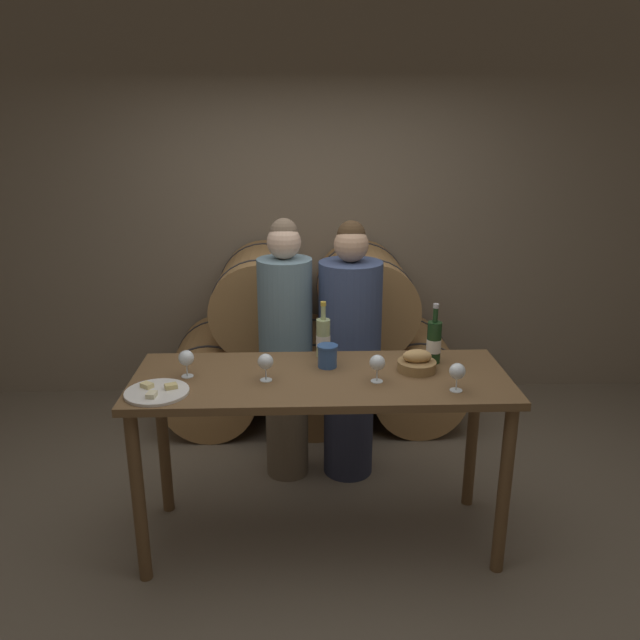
% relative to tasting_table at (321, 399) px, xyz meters
% --- Properties ---
extents(ground_plane, '(10.00, 10.00, 0.00)m').
position_rel_tasting_table_xyz_m(ground_plane, '(0.00, 0.00, -0.82)').
color(ground_plane, '#726654').
extents(stone_wall_back, '(10.00, 0.12, 3.20)m').
position_rel_tasting_table_xyz_m(stone_wall_back, '(0.00, 2.05, 0.78)').
color(stone_wall_back, gray).
rests_on(stone_wall_back, ground_plane).
extents(barrel_stack, '(2.17, 0.90, 1.29)m').
position_rel_tasting_table_xyz_m(barrel_stack, '(0.00, 1.48, -0.24)').
color(barrel_stack, '#A87A47').
rests_on(barrel_stack, ground_plane).
extents(tasting_table, '(1.88, 0.70, 0.95)m').
position_rel_tasting_table_xyz_m(tasting_table, '(0.00, 0.00, 0.00)').
color(tasting_table, brown).
rests_on(tasting_table, ground_plane).
extents(person_left, '(0.32, 0.32, 1.64)m').
position_rel_tasting_table_xyz_m(person_left, '(-0.19, 0.68, 0.01)').
color(person_left, '#756651').
rests_on(person_left, ground_plane).
extents(person_right, '(0.38, 0.38, 1.62)m').
position_rel_tasting_table_xyz_m(person_right, '(0.20, 0.68, -0.01)').
color(person_right, '#2D334C').
rests_on(person_right, ground_plane).
extents(wine_bottle_red, '(0.08, 0.08, 0.32)m').
position_rel_tasting_table_xyz_m(wine_bottle_red, '(0.60, 0.17, 0.24)').
color(wine_bottle_red, '#193819').
rests_on(wine_bottle_red, tasting_table).
extents(wine_bottle_white, '(0.08, 0.08, 0.31)m').
position_rel_tasting_table_xyz_m(wine_bottle_white, '(0.02, 0.28, 0.23)').
color(wine_bottle_white, '#ADBC7F').
rests_on(wine_bottle_white, tasting_table).
extents(blue_crock, '(0.11, 0.11, 0.12)m').
position_rel_tasting_table_xyz_m(blue_crock, '(0.04, 0.12, 0.19)').
color(blue_crock, '#335693').
rests_on(blue_crock, tasting_table).
extents(bread_basket, '(0.20, 0.20, 0.11)m').
position_rel_tasting_table_xyz_m(bread_basket, '(0.49, 0.06, 0.17)').
color(bread_basket, olive).
rests_on(bread_basket, tasting_table).
extents(cheese_plate, '(0.30, 0.30, 0.04)m').
position_rel_tasting_table_xyz_m(cheese_plate, '(-0.78, -0.18, 0.13)').
color(cheese_plate, white).
rests_on(cheese_plate, tasting_table).
extents(wine_glass_far_left, '(0.08, 0.08, 0.14)m').
position_rel_tasting_table_xyz_m(wine_glass_far_left, '(-0.67, 0.02, 0.22)').
color(wine_glass_far_left, white).
rests_on(wine_glass_far_left, tasting_table).
extents(wine_glass_left, '(0.08, 0.08, 0.14)m').
position_rel_tasting_table_xyz_m(wine_glass_left, '(-0.27, -0.04, 0.22)').
color(wine_glass_left, white).
rests_on(wine_glass_left, tasting_table).
extents(wine_glass_center, '(0.08, 0.08, 0.14)m').
position_rel_tasting_table_xyz_m(wine_glass_center, '(0.27, -0.08, 0.22)').
color(wine_glass_center, white).
rests_on(wine_glass_center, tasting_table).
extents(wine_glass_right, '(0.08, 0.08, 0.14)m').
position_rel_tasting_table_xyz_m(wine_glass_right, '(0.63, -0.20, 0.22)').
color(wine_glass_right, white).
rests_on(wine_glass_right, tasting_table).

